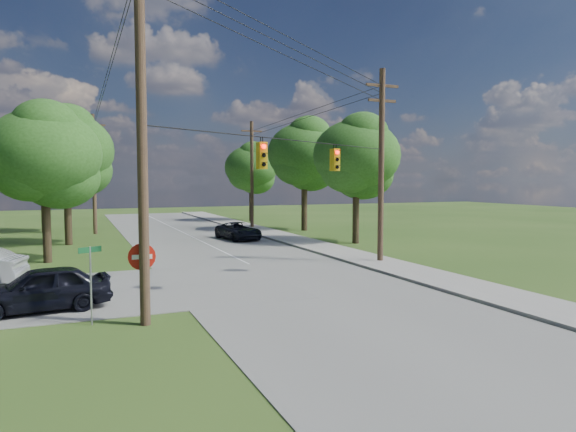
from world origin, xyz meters
name	(u,v)px	position (x,y,z in m)	size (l,w,h in m)	color
ground	(286,313)	(0.00, 0.00, 0.00)	(140.00, 140.00, 0.00)	#2E4E1A
main_road	(285,281)	(2.00, 5.00, 0.01)	(10.00, 100.00, 0.03)	gray
sidewalk_east	(410,270)	(8.70, 5.00, 0.06)	(2.60, 100.00, 0.12)	#A19E97
pole_sw	(142,124)	(-4.60, 0.40, 6.23)	(2.00, 0.32, 12.00)	brown
pole_ne	(381,163)	(8.90, 8.00, 5.47)	(2.00, 0.32, 10.50)	brown
pole_north_e	(252,174)	(8.90, 30.00, 5.13)	(2.00, 0.32, 10.00)	brown
pole_north_w	(94,173)	(-5.00, 30.00, 5.13)	(2.00, 0.32, 10.00)	brown
power_lines	(231,95)	(1.50, 11.54, 9.15)	(13.93, 29.62, 4.93)	black
traffic_signals	(302,157)	(2.55, 4.43, 5.50)	(4.91, 3.27, 1.05)	#C5980B
tree_w_near	(44,154)	(-8.00, 15.00, 5.92)	(6.00, 6.00, 8.40)	#3E301F
tree_w_mid	(66,150)	(-7.00, 23.00, 6.58)	(6.40, 6.40, 9.22)	#3E301F
tree_w_far	(42,160)	(-9.00, 33.00, 6.25)	(6.00, 6.00, 8.73)	#3E301F
tree_e_near	(356,156)	(12.00, 16.00, 6.25)	(6.20, 6.20, 8.81)	#3E301F
tree_e_mid	(304,153)	(12.50, 26.00, 6.91)	(6.60, 6.60, 9.64)	#3E301F
tree_e_far	(251,167)	(11.50, 38.00, 5.92)	(5.80, 5.80, 8.32)	#3E301F
car_cross_dark	(41,289)	(-7.70, 3.38, 0.81)	(1.83, 4.55, 1.55)	black
car_main_north	(238,231)	(4.86, 21.27, 0.68)	(2.16, 4.68, 1.30)	black
do_not_enter_sign	(142,266)	(-4.65, 0.54, 1.85)	(0.85, 0.09, 2.56)	#94979A
street_name_sign	(91,275)	(-6.15, 1.00, 1.59)	(0.69, 0.34, 2.47)	#94979A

